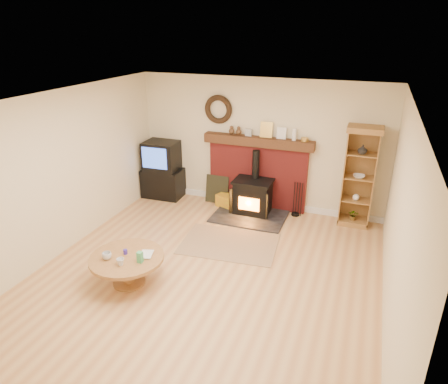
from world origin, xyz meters
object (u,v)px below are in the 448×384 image
at_px(wood_stove, 252,198).
at_px(curio_cabinet, 359,177).
at_px(coffee_table, 127,262).
at_px(tv_unit, 163,171).

xyz_separation_m(wood_stove, curio_cabinet, (1.92, 0.28, 0.60)).
height_order(wood_stove, coffee_table, wood_stove).
distance_m(wood_stove, tv_unit, 2.11).
xyz_separation_m(curio_cabinet, coffee_table, (-2.93, -3.15, -0.58)).
relative_size(wood_stove, curio_cabinet, 0.74).
bearing_deg(coffee_table, wood_stove, 70.70).
distance_m(wood_stove, curio_cabinet, 2.03).
distance_m(curio_cabinet, coffee_table, 4.34).
height_order(tv_unit, coffee_table, tv_unit).
relative_size(tv_unit, curio_cabinet, 0.66).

